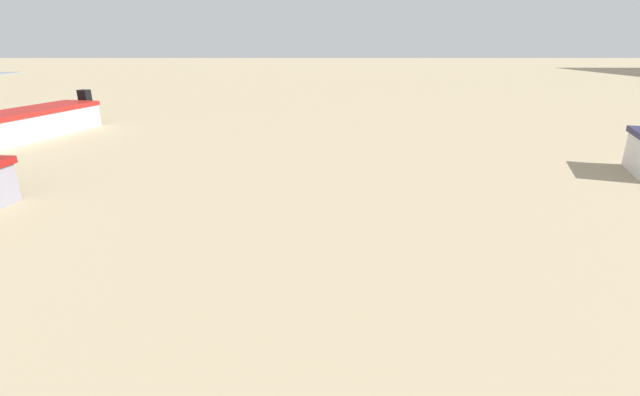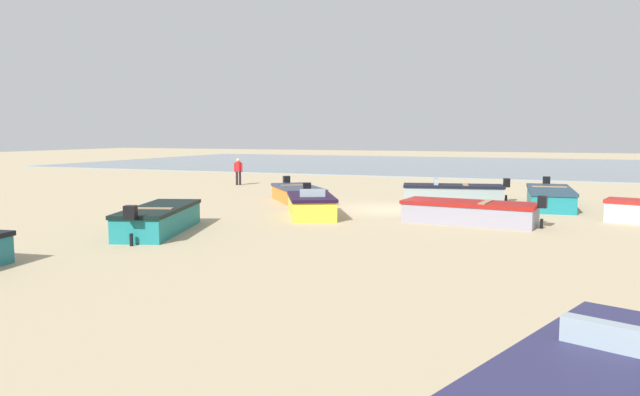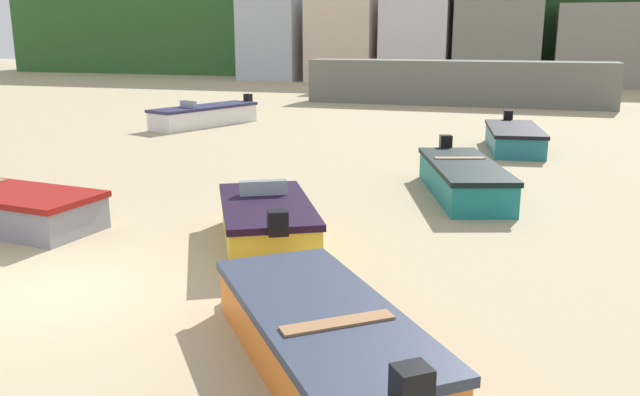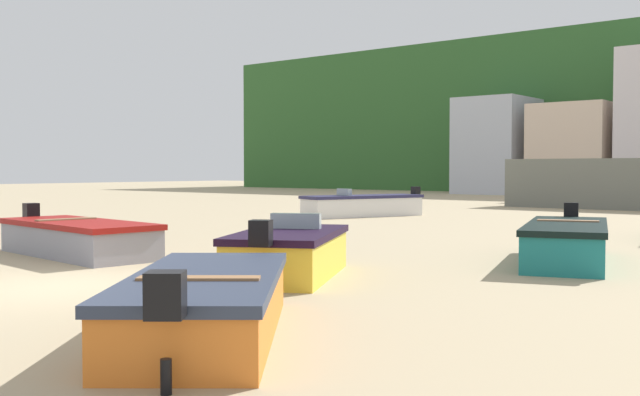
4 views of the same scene
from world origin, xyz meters
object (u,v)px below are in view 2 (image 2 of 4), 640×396
boat_grey_6 (470,212)px  boat_orange_1 (298,194)px  boat_yellow_2 (311,206)px  boat_teal_5 (159,219)px  boat_grey_0 (453,193)px  boat_teal_3 (550,198)px  beach_walker_foreground (238,169)px

boat_grey_6 → boat_orange_1: bearing=72.2°
boat_yellow_2 → boat_teal_5: bearing=30.4°
boat_orange_1 → boat_teal_5: boat_teal_5 is taller
boat_grey_0 → boat_teal_5: 14.24m
boat_orange_1 → boat_yellow_2: (-2.37, 4.15, 0.05)m
boat_grey_0 → boat_teal_3: bearing=-112.6°
boat_teal_5 → boat_grey_6: (-8.94, -5.51, -0.02)m
boat_orange_1 → boat_teal_5: size_ratio=0.88×
beach_walker_foreground → boat_teal_5: bearing=101.1°
boat_grey_0 → boat_orange_1: bearing=103.1°
boat_teal_3 → beach_walker_foreground: size_ratio=3.21×
boat_yellow_2 → boat_teal_3: 10.51m
boat_teal_5 → beach_walker_foreground: 17.32m
boat_grey_0 → boat_grey_6: size_ratio=1.00×
boat_yellow_2 → boat_teal_5: 5.94m
boat_teal_3 → boat_teal_5: 16.21m
boat_teal_5 → beach_walker_foreground: size_ratio=2.95×
boat_grey_0 → beach_walker_foreground: (13.51, -3.93, 0.55)m
boat_yellow_2 → boat_grey_6: boat_yellow_2 is taller
boat_teal_3 → boat_yellow_2: bearing=33.2°
boat_yellow_2 → boat_teal_5: size_ratio=0.79×
boat_orange_1 → boat_teal_5: (0.77, 9.19, 0.04)m
beach_walker_foreground → boat_grey_6: bearing=135.0°
boat_grey_0 → boat_grey_6: bearing=-178.2°
boat_grey_6 → beach_walker_foreground: beach_walker_foreground is taller
boat_grey_0 → boat_teal_5: bearing=137.2°
boat_teal_3 → boat_teal_5: bearing=40.5°
boat_grey_0 → boat_teal_5: (7.29, 12.23, 0.02)m
boat_teal_3 → boat_grey_6: boat_teal_3 is taller
boat_teal_5 → boat_yellow_2: bearing=40.2°
boat_teal_3 → beach_walker_foreground: 18.32m
boat_orange_1 → boat_teal_5: bearing=46.8°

